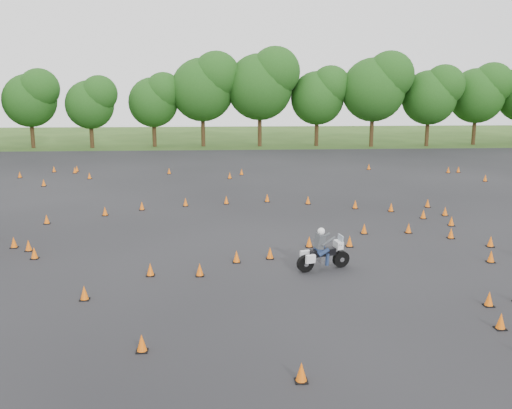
{
  "coord_description": "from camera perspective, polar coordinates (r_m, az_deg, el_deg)",
  "views": [
    {
      "loc": [
        -1.66,
        -22.12,
        6.77
      ],
      "look_at": [
        0.0,
        4.0,
        1.2
      ],
      "focal_mm": 40.0,
      "sensor_mm": 36.0,
      "label": 1
    }
  ],
  "objects": [
    {
      "name": "ground",
      "position": [
        23.2,
        0.63,
        -4.96
      ],
      "size": [
        140.0,
        140.0,
        0.0
      ],
      "primitive_type": "plane",
      "color": "#2D5119",
      "rests_on": "ground"
    },
    {
      "name": "asphalt_pad",
      "position": [
        28.97,
        -0.25,
        -1.49
      ],
      "size": [
        62.0,
        62.0,
        0.0
      ],
      "primitive_type": "plane",
      "color": "black",
      "rests_on": "ground"
    },
    {
      "name": "treeline",
      "position": [
        57.72,
        2.16,
        9.94
      ],
      "size": [
        87.17,
        32.71,
        11.14
      ],
      "color": "#1B4614",
      "rests_on": "ground"
    },
    {
      "name": "traffic_cones",
      "position": [
        28.5,
        -0.29,
        -1.25
      ],
      "size": [
        36.5,
        33.29,
        0.45
      ],
      "color": "#F0610A",
      "rests_on": "asphalt_pad"
    },
    {
      "name": "rider_grey",
      "position": [
        21.21,
        6.75,
        -4.35
      ],
      "size": [
        2.23,
        1.3,
        1.64
      ],
      "primitive_type": null,
      "rotation": [
        0.0,
        0.0,
        0.33
      ],
      "color": "#3D4145",
      "rests_on": "ground"
    }
  ]
}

